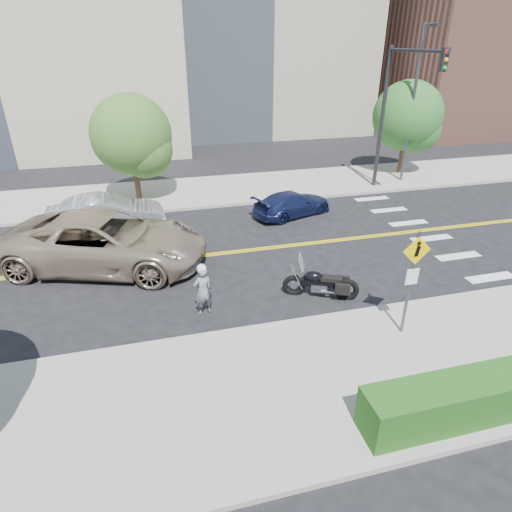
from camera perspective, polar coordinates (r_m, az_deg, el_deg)
The scene contains 15 objects.
ground_plane at distance 16.51m, azimuth -5.62°, elevation 0.23°, with size 120.00×120.00×0.00m, color black.
sidewalk_near at distance 10.41m, azimuth 1.56°, elevation -17.62°, with size 60.00×5.00×0.15m, color #9E9B91.
sidewalk_far at distance 23.39m, azimuth -8.71°, elevation 8.40°, with size 60.00×5.00×0.15m, color #9E9B91.
building_mid at distance 41.94m, azimuth -0.66°, elevation 30.49°, with size 18.00×14.00×20.00m, color #A39984.
building_right at distance 44.62m, azimuth 26.70°, elevation 22.58°, with size 14.00×12.00×12.00m, color #8C5947.
lamp_post at distance 25.61m, azimuth 20.10°, elevation 18.15°, with size 0.16×0.16×8.00m, color #4C4C51.
traffic_light at distance 23.28m, azimuth 17.95°, elevation 19.03°, with size 0.28×4.50×7.00m.
pedestrian_sign at distance 11.76m, azimuth 20.09°, elevation -2.30°, with size 0.78×0.08×3.00m.
motorcyclist at distance 12.67m, azimuth -7.09°, elevation -4.44°, with size 0.65×0.51×1.66m.
motorcycle at distance 13.60m, azimuth 8.73°, elevation -2.81°, with size 2.32×0.71×1.41m, color black, non-canonical shape.
suv at distance 16.07m, azimuth -19.40°, elevation 1.84°, with size 3.26×7.06×1.96m, color tan.
parked_car_silver at distance 19.14m, azimuth -19.32°, elevation 5.22°, with size 1.67×4.79×1.58m, color #BABCC3.
parked_car_blue at distance 20.08m, azimuth 4.89°, elevation 6.97°, with size 1.57×3.87×1.12m, color navy.
tree_far_a at distance 21.98m, azimuth -16.30°, elevation 15.23°, with size 3.83×3.83×5.23m.
tree_far_b at distance 27.26m, azimuth 19.55°, elevation 17.20°, with size 3.93×3.93×5.43m.
Camera 1 is at (-2.13, -14.61, 7.37)m, focal length 30.00 mm.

